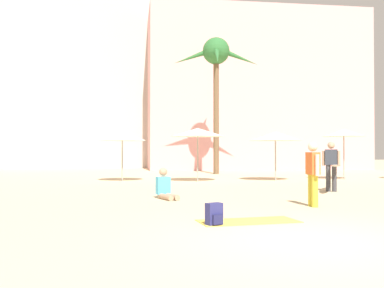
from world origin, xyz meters
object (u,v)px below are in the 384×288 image
object	(u,v)px
cafe_umbrella_3	(198,132)
cafe_umbrella_5	(275,136)
palm_tree_left	(216,60)
person_near_right	(165,188)
cafe_umbrella_0	(122,136)
person_far_right	(333,165)
cafe_umbrella_2	(344,133)
beach_towel	(248,221)
backpack	(214,215)
person_far_left	(313,171)

from	to	relation	value
cafe_umbrella_3	cafe_umbrella_5	world-z (taller)	cafe_umbrella_3
palm_tree_left	person_near_right	bearing A→B (deg)	-107.07
cafe_umbrella_0	cafe_umbrella_5	size ratio (longest dim) A/B	0.94
person_far_right	cafe_umbrella_5	bearing A→B (deg)	-149.41
cafe_umbrella_2	cafe_umbrella_3	distance (m)	7.33
cafe_umbrella_0	cafe_umbrella_5	world-z (taller)	cafe_umbrella_5
beach_towel	person_far_right	world-z (taller)	person_far_right
person_far_right	person_near_right	bearing A→B (deg)	-47.06
beach_towel	person_near_right	distance (m)	4.54
cafe_umbrella_0	backpack	world-z (taller)	cafe_umbrella_0
person_near_right	cafe_umbrella_2	bearing A→B (deg)	109.04
person_far_right	cafe_umbrella_2	bearing A→B (deg)	179.60
cafe_umbrella_2	beach_towel	size ratio (longest dim) A/B	1.26
palm_tree_left	beach_towel	bearing A→B (deg)	-98.93
cafe_umbrella_0	person_near_right	size ratio (longest dim) A/B	2.35
cafe_umbrella_0	cafe_umbrella_3	bearing A→B (deg)	-12.38
cafe_umbrella_3	person_near_right	xyz separation A→B (m)	(-2.00, -6.94, -1.95)
palm_tree_left	backpack	world-z (taller)	palm_tree_left
backpack	cafe_umbrella_5	bearing A→B (deg)	132.70
cafe_umbrella_2	cafe_umbrella_5	world-z (taller)	cafe_umbrella_2
person_near_right	backpack	bearing A→B (deg)	-12.35
cafe_umbrella_2	backpack	world-z (taller)	cafe_umbrella_2
backpack	beach_towel	bearing A→B (deg)	91.87
cafe_umbrella_5	backpack	world-z (taller)	cafe_umbrella_5
cafe_umbrella_3	person_far_left	distance (m)	9.48
beach_towel	cafe_umbrella_0	bearing A→B (deg)	102.92
cafe_umbrella_3	backpack	bearing A→B (deg)	-96.99
backpack	person_far_left	world-z (taller)	person_far_left
palm_tree_left	cafe_umbrella_3	world-z (taller)	palm_tree_left
cafe_umbrella_5	person_far_left	distance (m)	9.78
cafe_umbrella_3	beach_towel	bearing A→B (deg)	-93.43
cafe_umbrella_3	person_far_right	xyz separation A→B (m)	(3.85, -5.56, -1.34)
cafe_umbrella_0	backpack	size ratio (longest dim) A/B	5.50
palm_tree_left	cafe_umbrella_5	bearing A→B (deg)	-75.15
palm_tree_left	cafe_umbrella_5	size ratio (longest dim) A/B	3.40
cafe_umbrella_0	person_near_right	bearing A→B (deg)	-79.43
cafe_umbrella_2	cafe_umbrella_3	world-z (taller)	cafe_umbrella_2
person_far_right	person_far_left	xyz separation A→B (m)	(-2.31, -3.69, -0.04)
cafe_umbrella_3	cafe_umbrella_2	bearing A→B (deg)	3.37
palm_tree_left	beach_towel	size ratio (longest dim) A/B	4.26
cafe_umbrella_0	cafe_umbrella_2	world-z (taller)	cafe_umbrella_2
cafe_umbrella_0	beach_towel	size ratio (longest dim) A/B	1.17
cafe_umbrella_0	person_near_right	distance (m)	8.02
person_far_left	cafe_umbrella_2	bearing A→B (deg)	-122.38
person_far_left	person_near_right	size ratio (longest dim) A/B	1.66
cafe_umbrella_2	person_near_right	size ratio (longest dim) A/B	2.53
cafe_umbrella_0	person_near_right	world-z (taller)	cafe_umbrella_0
cafe_umbrella_2	person_far_left	distance (m)	11.37
cafe_umbrella_5	person_far_left	xyz separation A→B (m)	(-2.22, -9.44, -1.22)
palm_tree_left	cafe_umbrella_5	xyz separation A→B (m)	(1.65, -6.23, -4.85)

